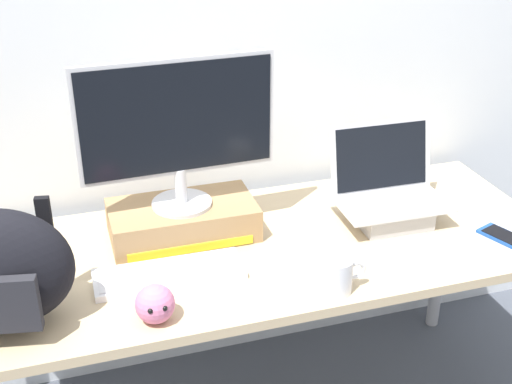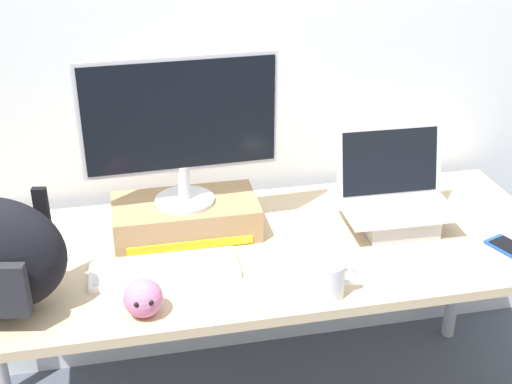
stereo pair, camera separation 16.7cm
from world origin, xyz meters
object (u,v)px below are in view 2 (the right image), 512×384
Objects in this scene: desktop_monitor at (181,124)px; plush_toy at (143,298)px; open_laptop at (395,207)px; coffee_mug at (329,279)px; toner_box_yellow at (186,217)px; external_keyboard at (165,269)px; cell_phone at (510,248)px.

desktop_monitor reaches higher than plush_toy.
open_laptop is at bearing -10.55° from desktop_monitor.
coffee_mug is (-0.31, -0.32, -0.01)m from open_laptop.
toner_box_yellow is at bearing 128.63° from coffee_mug.
desktop_monitor is at bearing -87.02° from toner_box_yellow.
plush_toy is (-0.49, 0.02, 0.00)m from coffee_mug.
desktop_monitor is at bearing 68.86° from plush_toy.
open_laptop is 2.72× the size of coffee_mug.
desktop_monitor reaches higher than external_keyboard.
toner_box_yellow is 0.31m from desktop_monitor.
external_keyboard is at bearing 69.62° from plush_toy.
coffee_mug is at bearing -1.83° from plush_toy.
external_keyboard is 2.66× the size of cell_phone.
desktop_monitor is (0.00, -0.00, 0.31)m from toner_box_yellow.
open_laptop reaches higher than toner_box_yellow.
toner_box_yellow is 4.37× the size of plush_toy.
desktop_monitor is 5.73× the size of plush_toy.
cell_phone is 1.10m from plush_toy.
toner_box_yellow is 0.54m from coffee_mug.
open_laptop is 0.75m from external_keyboard.
cell_phone is at bearing -4.36° from external_keyboard.
toner_box_yellow reaches higher than coffee_mug.
desktop_monitor is 1.05m from cell_phone.
toner_box_yellow is at bearing 69.08° from external_keyboard.
toner_box_yellow is at bearing 90.79° from desktop_monitor.
plush_toy is at bearing -111.08° from toner_box_yellow.
desktop_monitor reaches higher than coffee_mug.
cell_phone is at bearing -18.28° from toner_box_yellow.
desktop_monitor is 1.66× the size of open_laptop.
desktop_monitor reaches higher than toner_box_yellow.
cell_phone is 1.55× the size of plush_toy.
desktop_monitor is 0.42m from external_keyboard.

